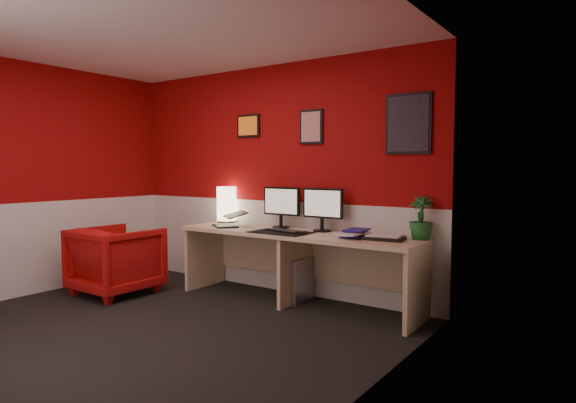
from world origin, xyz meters
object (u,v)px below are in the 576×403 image
(pc_tower, at_px, (297,279))
(laptop, at_px, (225,217))
(monitor_right, at_px, (322,203))
(shoji_lamp, at_px, (227,206))
(monitor_left, at_px, (281,201))
(armchair, at_px, (116,260))
(zen_tray, at_px, (384,238))
(desk, at_px, (296,268))
(potted_plant, at_px, (421,218))

(pc_tower, bearing_deg, laptop, -173.76)
(laptop, distance_m, monitor_right, 1.12)
(shoji_lamp, bearing_deg, monitor_left, -2.74)
(shoji_lamp, bearing_deg, laptop, -50.28)
(shoji_lamp, relative_size, armchair, 0.50)
(monitor_left, xyz_separation_m, zen_tray, (1.26, -0.16, -0.28))
(desk, relative_size, monitor_left, 4.48)
(laptop, xyz_separation_m, potted_plant, (2.09, 0.29, 0.09))
(zen_tray, relative_size, armchair, 0.43)
(armchair, bearing_deg, pc_tower, -153.03)
(monitor_right, bearing_deg, potted_plant, 2.11)
(laptop, bearing_deg, monitor_left, 60.59)
(laptop, relative_size, zen_tray, 0.94)
(monitor_right, relative_size, pc_tower, 1.29)
(armchair, bearing_deg, laptop, -142.42)
(monitor_right, height_order, armchair, monitor_right)
(monitor_right, bearing_deg, pc_tower, -161.22)
(pc_tower, relative_size, armchair, 0.56)
(laptop, xyz_separation_m, monitor_left, (0.56, 0.26, 0.18))
(shoji_lamp, xyz_separation_m, pc_tower, (1.09, -0.13, -0.70))
(monitor_left, xyz_separation_m, monitor_right, (0.52, -0.01, 0.00))
(armchair, bearing_deg, zen_tray, -163.10)
(laptop, bearing_deg, zen_tray, 38.90)
(laptop, xyz_separation_m, zen_tray, (1.82, 0.10, -0.09))
(laptop, height_order, monitor_left, monitor_left)
(monitor_left, distance_m, potted_plant, 1.53)
(zen_tray, height_order, armchair, zen_tray)
(zen_tray, distance_m, pc_tower, 1.12)
(shoji_lamp, xyz_separation_m, armchair, (-0.70, -1.01, -0.56))
(pc_tower, bearing_deg, zen_tray, -9.66)
(monitor_right, height_order, zen_tray, monitor_right)
(zen_tray, bearing_deg, shoji_lamp, 174.47)
(shoji_lamp, bearing_deg, zen_tray, -5.53)
(shoji_lamp, height_order, laptop, shoji_lamp)
(desk, relative_size, laptop, 7.88)
(desk, relative_size, zen_tray, 7.43)
(monitor_left, relative_size, armchair, 0.72)
(laptop, distance_m, zen_tray, 1.83)
(monitor_left, bearing_deg, laptop, -155.20)
(monitor_left, bearing_deg, armchair, -147.14)
(monitor_left, distance_m, armchair, 1.91)
(laptop, height_order, pc_tower, laptop)
(shoji_lamp, height_order, armchair, shoji_lamp)
(armchair, bearing_deg, potted_plant, -161.14)
(monitor_left, height_order, potted_plant, monitor_left)
(laptop, distance_m, monitor_left, 0.65)
(monitor_left, xyz_separation_m, armchair, (-1.51, -0.98, -0.65))
(desk, distance_m, zen_tray, 1.01)
(monitor_left, distance_m, zen_tray, 1.30)
(laptop, relative_size, monitor_right, 0.57)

